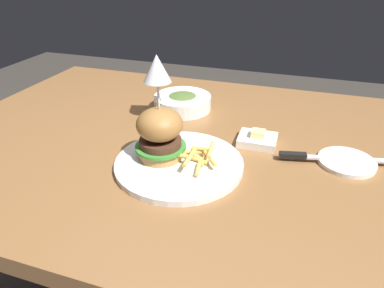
{
  "coord_description": "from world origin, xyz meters",
  "views": [
    {
      "loc": [
        0.25,
        -0.72,
        1.15
      ],
      "look_at": [
        0.04,
        -0.1,
        0.78
      ],
      "focal_mm": 32.0,
      "sensor_mm": 36.0,
      "label": 1
    }
  ],
  "objects_px": {
    "main_plate": "(179,164)",
    "table_knife": "(324,157)",
    "butter_dish": "(257,139)",
    "soup_bowl": "(182,102)",
    "bread_plate": "(347,162)",
    "burger_sandwich": "(160,133)",
    "wine_glass": "(157,71)"
  },
  "relations": [
    {
      "from": "bread_plate",
      "to": "table_knife",
      "type": "bearing_deg",
      "value": -167.85
    },
    {
      "from": "burger_sandwich",
      "to": "bread_plate",
      "type": "bearing_deg",
      "value": 16.81
    },
    {
      "from": "burger_sandwich",
      "to": "wine_glass",
      "type": "xyz_separation_m",
      "value": [
        -0.09,
        0.21,
        0.07
      ]
    },
    {
      "from": "wine_glass",
      "to": "bread_plate",
      "type": "xyz_separation_m",
      "value": [
        0.49,
        -0.09,
        -0.13
      ]
    },
    {
      "from": "main_plate",
      "to": "bread_plate",
      "type": "relative_size",
      "value": 2.27
    },
    {
      "from": "bread_plate",
      "to": "butter_dish",
      "type": "bearing_deg",
      "value": 171.62
    },
    {
      "from": "main_plate",
      "to": "butter_dish",
      "type": "height_order",
      "value": "butter_dish"
    },
    {
      "from": "main_plate",
      "to": "soup_bowl",
      "type": "xyz_separation_m",
      "value": [
        -0.1,
        0.3,
        0.02
      ]
    },
    {
      "from": "burger_sandwich",
      "to": "butter_dish",
      "type": "xyz_separation_m",
      "value": [
        0.19,
        0.15,
        -0.06
      ]
    },
    {
      "from": "main_plate",
      "to": "table_knife",
      "type": "distance_m",
      "value": 0.32
    },
    {
      "from": "burger_sandwich",
      "to": "wine_glass",
      "type": "height_order",
      "value": "wine_glass"
    },
    {
      "from": "burger_sandwich",
      "to": "butter_dish",
      "type": "relative_size",
      "value": 1.4
    },
    {
      "from": "table_knife",
      "to": "butter_dish",
      "type": "xyz_separation_m",
      "value": [
        -0.15,
        0.04,
        -0.0
      ]
    },
    {
      "from": "burger_sandwich",
      "to": "table_knife",
      "type": "distance_m",
      "value": 0.37
    },
    {
      "from": "burger_sandwich",
      "to": "soup_bowl",
      "type": "distance_m",
      "value": 0.3
    },
    {
      "from": "wine_glass",
      "to": "bread_plate",
      "type": "bearing_deg",
      "value": -10.46
    },
    {
      "from": "main_plate",
      "to": "soup_bowl",
      "type": "distance_m",
      "value": 0.32
    },
    {
      "from": "burger_sandwich",
      "to": "butter_dish",
      "type": "distance_m",
      "value": 0.25
    },
    {
      "from": "wine_glass",
      "to": "table_knife",
      "type": "distance_m",
      "value": 0.47
    },
    {
      "from": "bread_plate",
      "to": "wine_glass",
      "type": "bearing_deg",
      "value": 169.54
    },
    {
      "from": "butter_dish",
      "to": "wine_glass",
      "type": "bearing_deg",
      "value": 168.07
    },
    {
      "from": "main_plate",
      "to": "burger_sandwich",
      "type": "relative_size",
      "value": 2.19
    },
    {
      "from": "bread_plate",
      "to": "soup_bowl",
      "type": "xyz_separation_m",
      "value": [
        -0.45,
        0.18,
        0.02
      ]
    },
    {
      "from": "butter_dish",
      "to": "soup_bowl",
      "type": "height_order",
      "value": "soup_bowl"
    },
    {
      "from": "main_plate",
      "to": "butter_dish",
      "type": "bearing_deg",
      "value": 46.69
    },
    {
      "from": "wine_glass",
      "to": "soup_bowl",
      "type": "relative_size",
      "value": 1.08
    },
    {
      "from": "bread_plate",
      "to": "burger_sandwich",
      "type": "bearing_deg",
      "value": -163.19
    },
    {
      "from": "wine_glass",
      "to": "main_plate",
      "type": "bearing_deg",
      "value": -57.47
    },
    {
      "from": "soup_bowl",
      "to": "main_plate",
      "type": "bearing_deg",
      "value": -71.86
    },
    {
      "from": "main_plate",
      "to": "soup_bowl",
      "type": "height_order",
      "value": "soup_bowl"
    },
    {
      "from": "table_knife",
      "to": "soup_bowl",
      "type": "height_order",
      "value": "soup_bowl"
    },
    {
      "from": "main_plate",
      "to": "table_knife",
      "type": "height_order",
      "value": "table_knife"
    }
  ]
}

